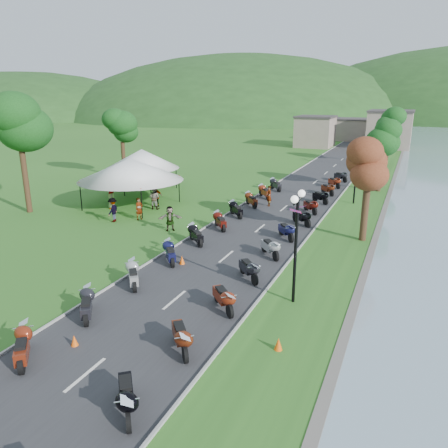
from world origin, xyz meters
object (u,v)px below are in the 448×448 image
at_px(pedestrian_c, 114,222).
at_px(pedestrian_a, 140,220).
at_px(vendor_tent_main, 131,183).
at_px(pedestrian_b, 155,209).

bearing_deg(pedestrian_c, pedestrian_a, 120.90).
height_order(vendor_tent_main, pedestrian_b, vendor_tent_main).
bearing_deg(pedestrian_c, pedestrian_b, 160.13).
relative_size(pedestrian_b, pedestrian_c, 1.04).
bearing_deg(pedestrian_b, vendor_tent_main, -10.42).
relative_size(vendor_tent_main, pedestrian_c, 3.19).
bearing_deg(pedestrian_a, pedestrian_b, 34.33).
bearing_deg(vendor_tent_main, pedestrian_b, -2.53).
relative_size(pedestrian_a, pedestrian_c, 0.93).
xyz_separation_m(vendor_tent_main, pedestrian_a, (2.85, -3.21, -2.00)).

